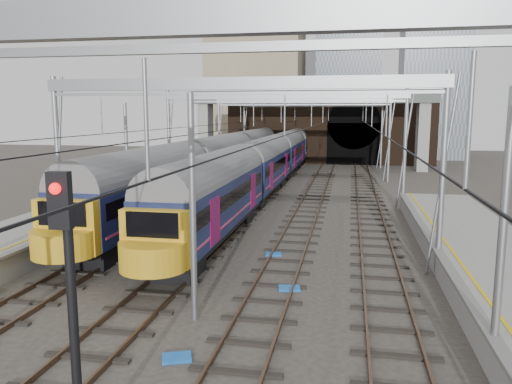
# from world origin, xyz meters

# --- Properties ---
(ground) EXTENTS (160.00, 160.00, 0.00)m
(ground) POSITION_xyz_m (0.00, 0.00, 0.00)
(ground) COLOR #38332D
(ground) RESTS_ON ground
(tracks) EXTENTS (14.40, 80.00, 0.22)m
(tracks) POSITION_xyz_m (0.00, 15.00, 0.02)
(tracks) COLOR #4C3828
(tracks) RESTS_ON ground
(overhead_line) EXTENTS (16.80, 80.00, 8.00)m
(overhead_line) POSITION_xyz_m (0.00, 21.49, 6.57)
(overhead_line) COLOR gray
(overhead_line) RESTS_ON ground
(retaining_wall) EXTENTS (28.00, 2.75, 9.00)m
(retaining_wall) POSITION_xyz_m (1.40, 51.93, 4.33)
(retaining_wall) COLOR black
(retaining_wall) RESTS_ON ground
(overbridge) EXTENTS (28.00, 3.00, 9.25)m
(overbridge) POSITION_xyz_m (0.00, 46.00, 7.27)
(overbridge) COLOR gray
(overbridge) RESTS_ON ground
(city_skyline) EXTENTS (37.50, 27.50, 60.00)m
(city_skyline) POSITION_xyz_m (2.73, 70.48, 17.09)
(city_skyline) COLOR tan
(city_skyline) RESTS_ON ground
(train_main) EXTENTS (2.58, 59.73, 4.51)m
(train_main) POSITION_xyz_m (-2.00, 33.50, 2.36)
(train_main) COLOR black
(train_main) RESTS_ON ground
(train_second) EXTENTS (2.66, 61.45, 4.62)m
(train_second) POSITION_xyz_m (-6.00, 35.30, 2.40)
(train_second) COLOR black
(train_second) RESTS_ON ground
(signal_near_centre) EXTENTS (0.40, 0.49, 5.43)m
(signal_near_centre) POSITION_xyz_m (-0.16, -4.56, 3.37)
(signal_near_centre) COLOR black
(signal_near_centre) RESTS_ON ground
(equip_cover_a) EXTENTS (0.90, 0.78, 0.09)m
(equip_cover_a) POSITION_xyz_m (0.32, -0.57, 0.04)
(equip_cover_a) COLOR blue
(equip_cover_a) RESTS_ON ground
(equip_cover_b) EXTENTS (0.80, 0.62, 0.09)m
(equip_cover_b) POSITION_xyz_m (1.35, 9.55, 0.04)
(equip_cover_b) COLOR blue
(equip_cover_b) RESTS_ON ground
(equip_cover_c) EXTENTS (0.87, 0.68, 0.09)m
(equip_cover_c) POSITION_xyz_m (2.59, 5.21, 0.05)
(equip_cover_c) COLOR blue
(equip_cover_c) RESTS_ON ground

